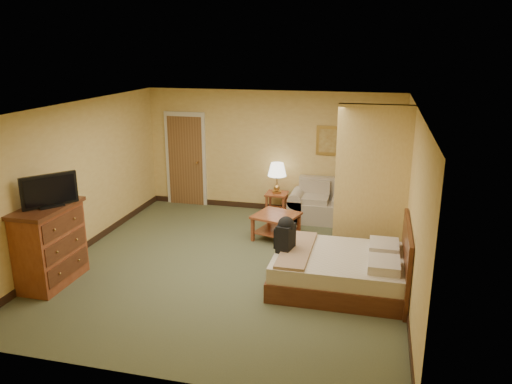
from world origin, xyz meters
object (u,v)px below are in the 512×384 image
(bed, at_px, (343,269))
(loveseat, at_px, (331,208))
(coffee_table, at_px, (276,221))
(dresser, at_px, (50,245))

(bed, bearing_deg, loveseat, 99.11)
(loveseat, height_order, bed, bed)
(coffee_table, height_order, dresser, dresser)
(loveseat, xyz_separation_m, coffee_table, (-0.89, -1.24, 0.07))
(coffee_table, xyz_separation_m, dresser, (-2.94, -2.58, 0.28))
(coffee_table, bearing_deg, bed, -51.04)
(loveseat, relative_size, coffee_table, 1.84)
(dresser, bearing_deg, loveseat, 44.96)
(dresser, relative_size, bed, 0.63)
(loveseat, height_order, coffee_table, loveseat)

